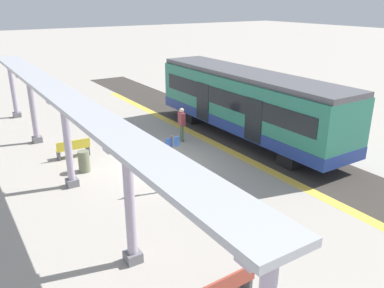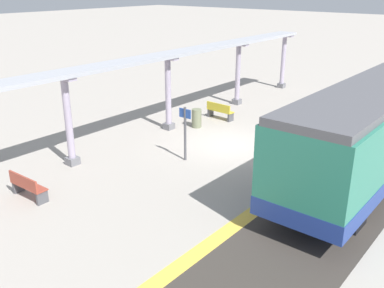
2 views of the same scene
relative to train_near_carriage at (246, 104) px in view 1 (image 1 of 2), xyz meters
name	(u,v)px [view 1 (image 1 of 2)]	position (x,y,z in m)	size (l,w,h in m)	color
ground_plane	(154,165)	(5.68, 0.58, -1.83)	(176.00, 176.00, 0.00)	#A49C92
tactile_edge_strip	(223,148)	(1.84, 0.58, -1.82)	(0.48, 28.43, 0.01)	gold
trackbed	(252,141)	(-0.01, 0.58, -1.83)	(3.20, 40.43, 0.01)	#38332D
train_near_carriage	(246,104)	(0.00, 0.00, 0.00)	(2.65, 12.27, 3.48)	#27755F
canopy_pillar_nearest	(13,89)	(9.31, -10.62, -0.05)	(1.10, 0.44, 3.50)	slate
canopy_pillar_second	(33,108)	(9.31, -5.21, -0.05)	(1.10, 0.44, 3.50)	slate
canopy_pillar_third	(68,143)	(9.31, 0.72, -0.05)	(1.10, 0.44, 3.50)	slate
canopy_pillar_fourth	(130,205)	(9.31, 6.32, -0.05)	(1.10, 0.44, 3.50)	slate
canopy_beam	(60,95)	(9.31, 0.43, 1.75)	(1.20, 22.90, 0.16)	#A8AAB2
bench_near_end	(227,287)	(8.07, 8.97, -1.39)	(1.51, 0.49, 0.86)	#9E3F2E
bench_mid_platform	(73,148)	(8.36, -2.18, -1.39)	(1.52, 0.51, 0.86)	gold
trash_bin	(84,161)	(8.45, -0.37, -1.37)	(0.48, 0.48, 0.91)	#6E7457
platform_info_sign	(173,158)	(6.18, 3.17, -0.50)	(0.56, 0.10, 2.20)	#4C4C51
passenger_waiting_near_edge	(182,121)	(3.04, -1.35, -0.73)	(0.31, 0.54, 1.76)	#425D43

